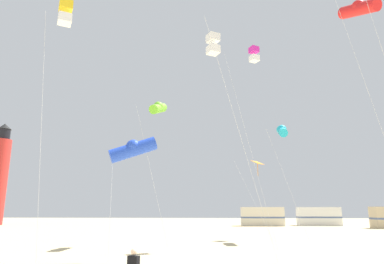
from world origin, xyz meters
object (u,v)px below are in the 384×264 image
kite_box_magenta (254,55)px  rv_van_white (319,216)px  kite_box_gold (65,13)px  kite_tube_blue (133,149)px  kite_tube_scarlet (359,9)px  rv_van_cream (262,217)px  kite_tube_lime (158,108)px  kite_tube_cyan (282,131)px  kite_box_white (213,44)px  kite_diamond_orange (257,165)px

kite_box_magenta → rv_van_white: bearing=67.8°
kite_box_gold → kite_tube_blue: size_ratio=1.97×
kite_tube_scarlet → rv_van_cream: (-0.91, 36.73, -11.86)m
kite_tube_lime → kite_tube_scarlet: size_ratio=0.76×
rv_van_cream → rv_van_white: bearing=12.7°
kite_tube_cyan → kite_box_white: bearing=-117.5°
kite_tube_lime → rv_van_cream: (11.41, 29.57, -8.53)m
kite_tube_lime → rv_van_white: 38.45m
kite_box_gold → rv_van_white: kite_box_gold is taller
kite_box_magenta → kite_box_gold: kite_box_magenta is taller
kite_box_magenta → kite_box_white: kite_box_magenta is taller
kite_box_gold → kite_tube_blue: (2.79, 3.02, -6.04)m
kite_box_white → rv_van_white: (16.18, 38.84, -9.84)m
kite_tube_scarlet → kite_box_gold: kite_tube_scarlet is taller
kite_tube_lime → kite_diamond_orange: 10.10m
kite_tube_lime → kite_tube_blue: size_ratio=1.74×
kite_diamond_orange → rv_van_white: 29.62m
kite_box_magenta → rv_van_white: size_ratio=2.22×
kite_box_gold → rv_van_cream: kite_box_gold is taller
kite_tube_scarlet → kite_box_white: bearing=-178.3°
kite_tube_cyan → kite_tube_scarlet: (2.45, -10.64, 4.45)m
kite_box_white → rv_van_white: size_ratio=1.82×
kite_tube_lime → kite_tube_cyan: bearing=19.4°
kite_tube_lime → rv_van_white: size_ratio=1.63×
kite_tube_scarlet → rv_van_white: bearing=78.2°
kite_box_magenta → kite_box_gold: bearing=-135.5°
rv_van_cream → kite_box_magenta: bearing=-96.9°
kite_tube_cyan → kite_box_gold: size_ratio=0.79×
rv_van_white → kite_box_magenta: bearing=-110.6°
kite_box_gold → rv_van_cream: (14.19, 40.09, -10.08)m
kite_box_magenta → rv_van_white: (13.09, 32.05, -12.40)m
kite_tube_lime → rv_van_cream: size_ratio=1.64×
kite_tube_cyan → kite_tube_blue: 15.14m
kite_diamond_orange → kite_tube_blue: bearing=-122.2°
kite_tube_cyan → kite_tube_lime: size_ratio=0.89×
kite_box_gold → kite_box_white: size_ratio=1.02×
kite_tube_blue → rv_van_cream: kite_tube_blue is taller
kite_diamond_orange → kite_box_gold: kite_box_gold is taller
kite_tube_cyan → kite_tube_scarlet: kite_tube_scarlet is taller
kite_box_magenta → kite_tube_blue: bearing=-136.6°
kite_box_magenta → kite_diamond_orange: bearing=84.0°
kite_tube_lime → rv_van_white: (20.40, 31.45, -8.53)m
kite_tube_lime → kite_diamond_orange: kite_tube_lime is taller
kite_diamond_orange → kite_box_white: size_ratio=0.56×
kite_diamond_orange → kite_tube_blue: kite_diamond_orange is taller
kite_tube_cyan → kite_diamond_orange: bearing=142.0°
kite_tube_cyan → kite_box_magenta: 6.94m
kite_tube_scarlet → kite_tube_blue: kite_tube_scarlet is taller
kite_tube_scarlet → rv_van_white: (8.08, 38.60, -11.86)m
kite_tube_scarlet → kite_diamond_orange: (-4.42, 12.18, -7.11)m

